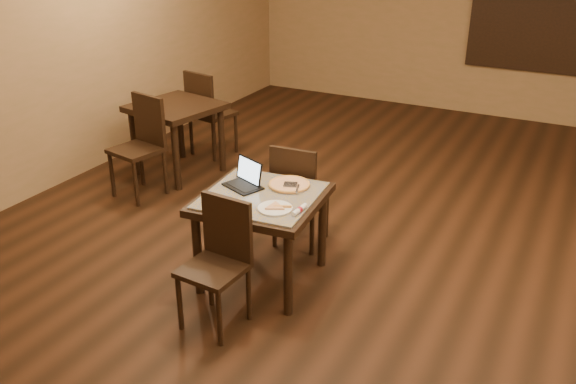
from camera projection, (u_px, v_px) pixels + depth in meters
The scene contains 17 objects.
ground at pixel (399, 282), 5.00m from camera, with size 10.00×10.00×0.00m, color black.
wall_back at pixel (522, 13), 8.40m from camera, with size 8.00×0.02×3.00m, color #98704D.
wall_left at pixel (23, 52), 6.05m from camera, with size 0.02×10.00×3.00m, color #98704D.
mural at pixel (561, 12), 8.13m from camera, with size 2.34×0.05×1.64m.
tiled_table at pixel (262, 206), 4.79m from camera, with size 1.00×1.00×0.76m.
chair_main_near at pixel (220, 255), 4.34m from camera, with size 0.44×0.44×0.96m.
chair_main_far at pixel (297, 191), 5.32m from camera, with size 0.45×0.45×0.97m.
laptop at pixel (246, 179), 4.88m from camera, with size 0.36×0.33×0.20m.
plate at pixel (275, 208), 4.50m from camera, with size 0.26×0.26×0.01m, color white.
pizza_slice at pixel (275, 207), 4.50m from camera, with size 0.17×0.17×0.02m, color beige, non-canonical shape.
pizza_pan at pixel (289, 186), 4.88m from camera, with size 0.33×0.33×0.01m, color silver.
pizza_whole at pixel (289, 184), 4.88m from camera, with size 0.34×0.34×0.02m.
spatula at pixel (290, 185), 4.85m from camera, with size 0.11×0.26×0.01m, color silver.
napkin_roll at pixel (299, 210), 4.45m from camera, with size 0.05×0.18×0.04m.
other_table_b at pixel (176, 116), 6.84m from camera, with size 1.02×1.02×0.82m.
other_table_b_chair_near at pixel (142, 140), 6.37m from camera, with size 0.54×0.54×1.06m.
other_table_b_chair_far at pixel (207, 109), 7.37m from camera, with size 0.54×0.54×1.06m.
Camera 1 is at (1.15, -4.17, 2.76)m, focal length 38.00 mm.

